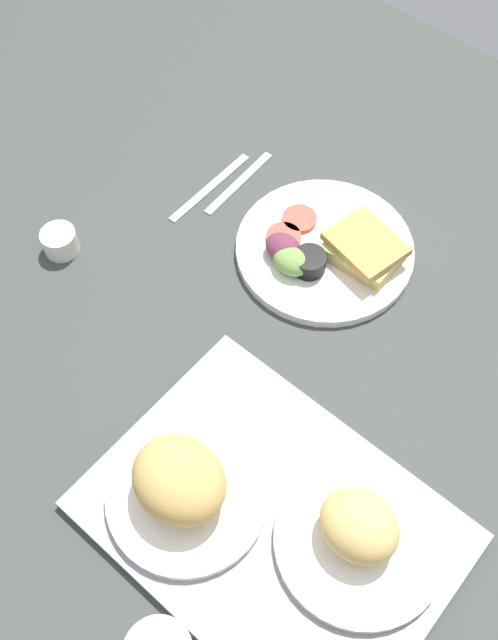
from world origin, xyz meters
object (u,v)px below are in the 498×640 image
(plate_with_salad, at_px, (327,250))
(knife, at_px, (210,187))
(fork, at_px, (239,182))
(bread_plate_far, at_px, (182,485))
(serving_tray, at_px, (272,521))
(espresso_cup, at_px, (60,241))
(bread_plate_near, at_px, (360,533))

(plate_with_salad, relative_size, knife, 1.48)
(fork, bearing_deg, knife, -40.39)
(bread_plate_far, distance_m, knife, 0.54)
(serving_tray, relative_size, espresso_cup, 8.04)
(bread_plate_near, height_order, espresso_cup, bread_plate_near)
(plate_with_salad, bearing_deg, espresso_cup, 39.39)
(serving_tray, relative_size, fork, 2.65)
(plate_with_salad, distance_m, espresso_cup, 0.42)
(plate_with_salad, bearing_deg, knife, 3.83)
(serving_tray, bearing_deg, bread_plate_near, -152.27)
(fork, bearing_deg, espresso_cup, -25.69)
(bread_plate_near, distance_m, plate_with_salad, 0.45)
(serving_tray, xyz_separation_m, plate_with_salad, (0.21, -0.38, 0.01))
(bread_plate_near, height_order, knife, bread_plate_near)
(bread_plate_near, bearing_deg, espresso_cup, -5.73)
(serving_tray, distance_m, fork, 0.58)
(bread_plate_near, xyz_separation_m, bread_plate_far, (0.20, 0.10, 0.01))
(bread_plate_far, relative_size, knife, 1.10)
(plate_with_salad, height_order, espresso_cup, plate_with_salad)
(plate_with_salad, bearing_deg, fork, -6.67)
(fork, bearing_deg, bread_plate_far, 30.96)
(bread_plate_far, bearing_deg, espresso_cup, -20.95)
(bread_plate_far, height_order, plate_with_salad, bread_plate_far)
(bread_plate_near, height_order, bread_plate_far, bread_plate_far)
(bread_plate_near, relative_size, plate_with_salad, 0.76)
(plate_with_salad, xyz_separation_m, knife, (0.24, 0.02, -0.01))
(espresso_cup, relative_size, knife, 0.29)
(bread_plate_far, xyz_separation_m, knife, (0.34, -0.42, -0.05))
(serving_tray, relative_size, plate_with_salad, 1.60)
(espresso_cup, bearing_deg, knife, -109.44)
(bread_plate_near, distance_m, espresso_cup, 0.64)
(fork, height_order, knife, same)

